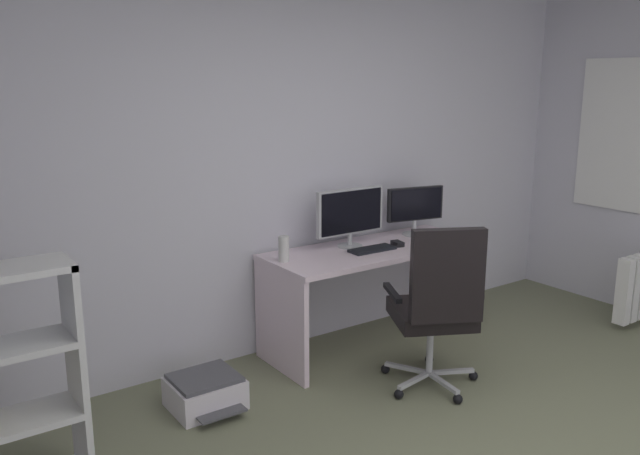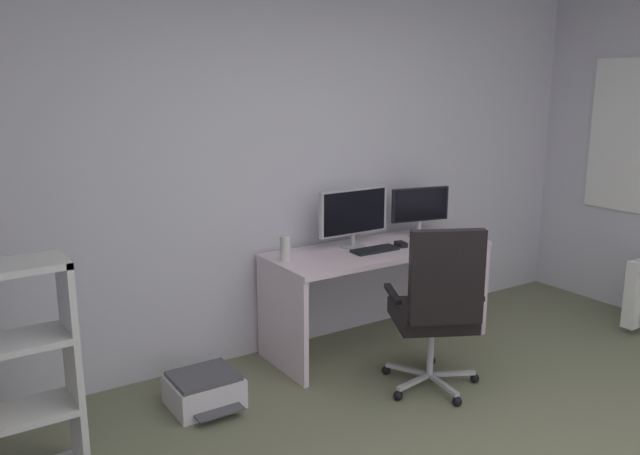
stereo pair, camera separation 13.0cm
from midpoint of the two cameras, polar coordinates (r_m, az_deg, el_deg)
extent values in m
cube|color=silver|center=(4.52, -2.64, 5.55)|extent=(5.58, 0.10, 2.65)
cube|color=white|center=(4.63, 5.98, -1.98)|extent=(1.63, 0.64, 0.04)
cube|color=white|center=(4.30, -2.53, -8.25)|extent=(0.04, 0.62, 0.70)
cube|color=white|center=(5.25, 12.70, -4.59)|extent=(0.04, 0.62, 0.70)
cylinder|color=#B2B5B7|center=(4.61, 3.73, -1.67)|extent=(0.18, 0.18, 0.01)
cylinder|color=#B2B5B7|center=(4.60, 3.74, -1.01)|extent=(0.03, 0.03, 0.10)
cube|color=#B7BABC|center=(4.56, 3.78, 1.42)|extent=(0.56, 0.04, 0.32)
cube|color=black|center=(4.54, 3.94, 1.37)|extent=(0.52, 0.01, 0.30)
cylinder|color=#B2B5B7|center=(5.00, 9.48, -0.65)|extent=(0.18, 0.18, 0.01)
cylinder|color=#B2B5B7|center=(4.99, 9.51, 0.07)|extent=(0.03, 0.03, 0.12)
cube|color=black|center=(4.95, 9.58, 2.03)|extent=(0.46, 0.13, 0.25)
cube|color=black|center=(4.94, 9.70, 1.99)|extent=(0.43, 0.10, 0.23)
cube|color=black|center=(4.52, 5.70, -1.97)|extent=(0.34, 0.14, 0.02)
cube|color=black|center=(4.66, 7.96, -1.48)|extent=(0.08, 0.11, 0.03)
cylinder|color=silver|center=(4.24, -2.22, -1.88)|extent=(0.07, 0.07, 0.17)
cube|color=#B7BABC|center=(4.33, 12.48, -12.50)|extent=(0.28, 0.17, 0.02)
sphere|color=black|center=(4.39, 14.36, -12.79)|extent=(0.06, 0.06, 0.06)
cube|color=#B7BABC|center=(4.42, 10.59, -11.84)|extent=(0.24, 0.23, 0.02)
sphere|color=black|center=(4.57, 10.62, -11.51)|extent=(0.06, 0.06, 0.06)
cube|color=#B7BABC|center=(4.33, 8.61, -12.31)|extent=(0.16, 0.28, 0.02)
sphere|color=black|center=(4.40, 6.74, -12.41)|extent=(0.06, 0.06, 0.06)
cube|color=#B7BABC|center=(4.17, 9.23, -13.32)|extent=(0.30, 0.08, 0.02)
sphere|color=black|center=(4.09, 7.84, -14.50)|extent=(0.06, 0.06, 0.06)
cube|color=#B7BABC|center=(4.17, 11.72, -13.45)|extent=(0.08, 0.30, 0.02)
sphere|color=black|center=(4.08, 12.95, -14.75)|extent=(0.06, 0.06, 0.06)
cylinder|color=#B7BABC|center=(4.21, 10.63, -10.50)|extent=(0.04, 0.04, 0.35)
cube|color=black|center=(4.12, 10.76, -7.61)|extent=(0.63, 0.63, 0.10)
cube|color=black|center=(3.78, 12.11, -4.33)|extent=(0.42, 0.26, 0.56)
cube|color=black|center=(4.01, 7.35, -5.81)|extent=(0.19, 0.31, 0.03)
cube|color=black|center=(4.15, 14.22, -5.44)|extent=(0.19, 0.31, 0.03)
cube|color=white|center=(3.38, -19.96, -11.46)|extent=(0.03, 0.29, 1.11)
cube|color=silver|center=(4.02, -9.26, -14.11)|extent=(0.40, 0.35, 0.18)
cube|color=#4C4C51|center=(3.98, -9.32, -12.83)|extent=(0.37, 0.32, 0.02)
cube|color=#4C4C51|center=(3.86, -7.88, -15.86)|extent=(0.28, 0.10, 0.01)
cube|color=white|center=(5.45, 26.51, -5.37)|extent=(0.08, 0.10, 0.52)
cube|color=white|center=(5.54, 27.06, -5.16)|extent=(0.08, 0.10, 0.52)
camera|label=1|loc=(0.06, -89.05, 0.22)|focal=36.21mm
camera|label=2|loc=(0.06, 90.95, -0.22)|focal=36.21mm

